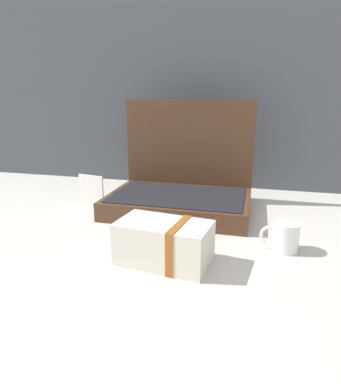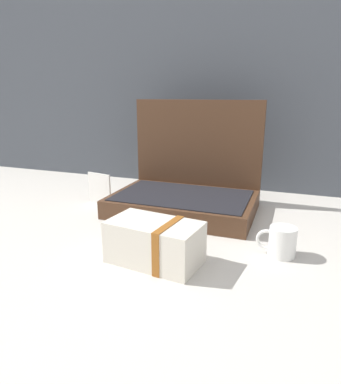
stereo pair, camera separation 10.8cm
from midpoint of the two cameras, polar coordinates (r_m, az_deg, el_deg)
The scene contains 6 objects.
ground_plane at distance 1.13m, azimuth 3.59°, elevation -5.86°, with size 6.00×6.00×0.00m, color beige.
back_wall at distance 1.64m, azimuth 10.59°, elevation 25.60°, with size 3.20×0.06×1.40m, color #474C54.
open_suitcase at distance 1.28m, azimuth 5.20°, elevation 0.71°, with size 0.51×0.36×0.40m.
cream_toiletry_bag at distance 0.88m, azimuth 1.03°, elevation -8.53°, with size 0.25×0.16×0.11m.
coffee_mug at distance 0.99m, azimuth 21.13°, elevation -7.82°, with size 0.11×0.07×0.08m.
info_card_left at distance 1.36m, azimuth -9.61°, elevation 0.51°, with size 0.11×0.01×0.12m, color white.
Camera 2 is at (0.35, -0.99, 0.42)m, focal length 31.84 mm.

